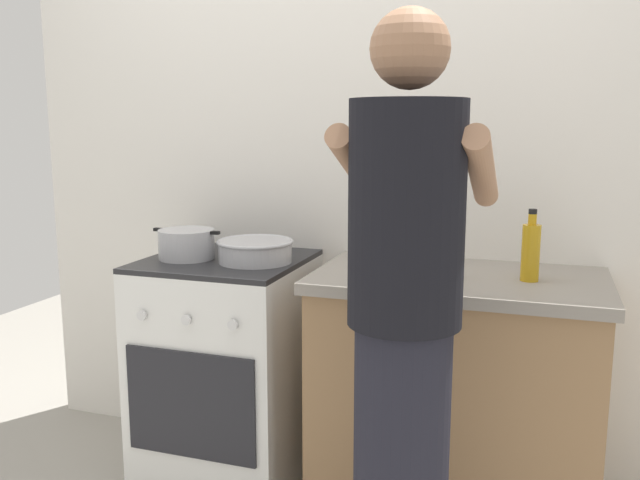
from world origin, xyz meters
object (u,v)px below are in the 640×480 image
(stove_range, at_px, (228,368))
(mixing_bowl, at_px, (255,250))
(utensil_crock, at_px, (404,238))
(oil_bottle, at_px, (531,251))
(person, at_px, (404,337))
(pot, at_px, (187,244))
(spice_bottle, at_px, (455,265))

(stove_range, xyz_separation_m, mixing_bowl, (0.14, -0.02, 0.50))
(mixing_bowl, bearing_deg, stove_range, 170.45)
(utensil_crock, height_order, oil_bottle, utensil_crock)
(mixing_bowl, height_order, person, person)
(mixing_bowl, relative_size, utensil_crock, 0.92)
(stove_range, distance_m, mixing_bowl, 0.52)
(oil_bottle, bearing_deg, utensil_crock, 160.12)
(stove_range, xyz_separation_m, pot, (-0.14, -0.05, 0.51))
(utensil_crock, distance_m, oil_bottle, 0.49)
(person, bearing_deg, stove_range, 143.45)
(mixing_bowl, xyz_separation_m, utensil_crock, (0.53, 0.18, 0.05))
(mixing_bowl, bearing_deg, spice_bottle, -2.66)
(pot, height_order, person, person)
(utensil_crock, bearing_deg, spice_bottle, -44.18)
(spice_bottle, distance_m, person, 0.57)
(utensil_crock, xyz_separation_m, spice_bottle, (0.22, -0.21, -0.05))
(person, bearing_deg, spice_bottle, 83.96)
(pot, height_order, mixing_bowl, pot)
(pot, distance_m, utensil_crock, 0.84)
(stove_range, height_order, person, person)
(utensil_crock, relative_size, oil_bottle, 1.32)
(mixing_bowl, distance_m, oil_bottle, 0.99)
(stove_range, height_order, mixing_bowl, mixing_bowl)
(pot, distance_m, person, 1.13)
(utensil_crock, relative_size, person, 0.19)
(mixing_bowl, distance_m, utensil_crock, 0.56)
(stove_range, height_order, spice_bottle, spice_bottle)
(mixing_bowl, bearing_deg, pot, -175.47)
(oil_bottle, height_order, person, person)
(pot, bearing_deg, mixing_bowl, 4.53)
(mixing_bowl, xyz_separation_m, spice_bottle, (0.75, -0.03, -0.00))
(oil_bottle, bearing_deg, spice_bottle, -168.86)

